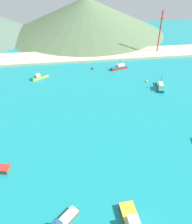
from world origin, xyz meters
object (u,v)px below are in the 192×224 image
at_px(fishing_boat_10, 132,221).
at_px(buoy_0, 147,81).
at_px(fishing_boat_5, 119,67).
at_px(buoy_2, 92,69).
at_px(fishing_boat_11, 40,77).
at_px(radio_tower, 160,32).
at_px(fishing_boat_0, 160,86).

distance_m(fishing_boat_10, buoy_0, 66.01).
relative_size(fishing_boat_5, buoy_2, 7.73).
distance_m(fishing_boat_10, buoy_2, 78.21).
bearing_deg(fishing_boat_11, fishing_boat_5, 7.36).
distance_m(fishing_boat_11, buoy_0, 47.42).
bearing_deg(radio_tower, fishing_boat_11, -160.07).
xyz_separation_m(fishing_boat_0, fishing_boat_5, (-12.38, 21.33, -0.07)).
distance_m(fishing_boat_5, fishing_boat_11, 37.89).
height_order(fishing_boat_11, buoy_2, fishing_boat_11).
distance_m(fishing_boat_11, buoy_2, 25.43).
height_order(fishing_boat_5, radio_tower, radio_tower).
height_order(fishing_boat_0, fishing_boat_10, fishing_boat_0).
distance_m(fishing_boat_11, radio_tower, 67.70).
height_order(buoy_0, buoy_2, buoy_2).
distance_m(fishing_boat_10, fishing_boat_11, 75.28).
height_order(fishing_boat_5, fishing_boat_10, fishing_boat_5).
relative_size(fishing_boat_0, radio_tower, 0.41).
height_order(fishing_boat_10, radio_tower, radio_tower).
bearing_deg(buoy_2, fishing_boat_5, -7.32).
bearing_deg(fishing_boat_5, fishing_boat_10, -100.77).
bearing_deg(radio_tower, fishing_boat_0, -108.18).
relative_size(buoy_0, buoy_2, 0.90).
xyz_separation_m(fishing_boat_5, radio_tower, (25.28, 17.93, 10.50)).
distance_m(buoy_2, radio_tower, 43.08).
distance_m(fishing_boat_5, buoy_2, 13.13).
xyz_separation_m(buoy_0, buoy_2, (-21.79, 16.45, 0.02)).
height_order(buoy_0, radio_tower, radio_tower).
bearing_deg(radio_tower, fishing_boat_10, -112.86).
bearing_deg(fishing_boat_11, fishing_boat_0, -18.25).
height_order(fishing_boat_0, buoy_2, fishing_boat_0).
xyz_separation_m(fishing_boat_0, buoy_0, (-3.59, 6.55, -0.83)).
xyz_separation_m(fishing_boat_10, fishing_boat_11, (-23.02, 71.67, -0.19)).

